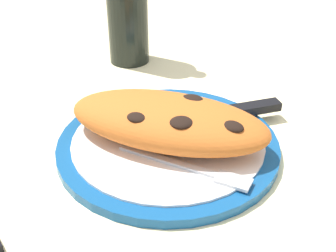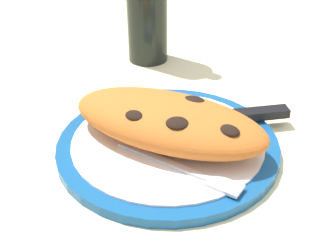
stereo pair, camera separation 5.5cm
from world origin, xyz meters
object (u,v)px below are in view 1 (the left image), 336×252
Objects in this scene: calzone at (170,122)px; fork at (195,169)px; knife at (226,113)px; plate at (168,144)px.

calzone reaches higher than fork.
calzone is 1.24× the size of knife.
calzone is (0.36, -0.27, 3.60)cm from plate.
plate is 1.72× the size of fork.
fork is at bearing -51.65° from plate.
plate is 9.89cm from knife.
plate is 7.18cm from fork.
calzone is at bearing -36.51° from plate.
knife is (6.63, 7.22, 1.30)cm from plate.
calzone is 1.61× the size of fork.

